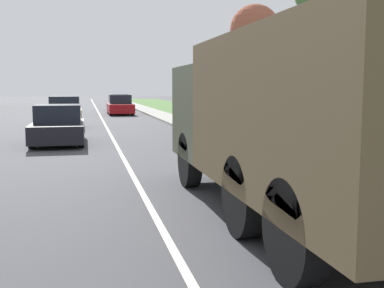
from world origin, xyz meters
TOP-DOWN VIEW (x-y plane):
  - ground_plane at (0.00, 40.00)m, footprint 180.00×180.00m
  - lane_centre_stripe at (0.00, 40.00)m, footprint 0.12×120.00m
  - sidewalk_right at (4.50, 40.00)m, footprint 1.80×120.00m
  - grass_strip_right at (8.90, 40.00)m, footprint 7.00×120.00m
  - military_truck at (2.16, 13.73)m, footprint 2.48×7.95m
  - car_nearest_ahead at (-2.09, 25.52)m, footprint 1.88×4.48m
  - car_second_ahead at (-2.14, 32.95)m, footprint 1.70×4.25m
  - car_third_ahead at (1.61, 45.41)m, footprint 1.91×4.90m
  - car_fourth_ahead at (2.16, 53.60)m, footprint 1.79×4.73m
  - pickup_truck at (7.82, 21.28)m, footprint 2.03×5.52m
  - tree_far_right at (8.91, 34.47)m, footprint 2.97×2.97m

SIDE VIEW (x-z plane):
  - ground_plane at x=0.00m, z-range 0.00..0.00m
  - lane_centre_stripe at x=0.00m, z-range 0.00..0.00m
  - grass_strip_right at x=8.90m, z-range 0.00..0.02m
  - sidewalk_right at x=4.50m, z-range 0.00..0.12m
  - car_nearest_ahead at x=-2.09m, z-range -0.07..1.40m
  - car_fourth_ahead at x=2.16m, z-range -0.07..1.44m
  - car_third_ahead at x=1.61m, z-range -0.08..1.49m
  - car_second_ahead at x=-2.14m, z-range -0.09..1.57m
  - pickup_truck at x=7.82m, z-range -0.04..1.87m
  - military_truck at x=2.16m, z-range 0.20..3.09m
  - tree_far_right at x=8.91m, z-range 2.01..9.05m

